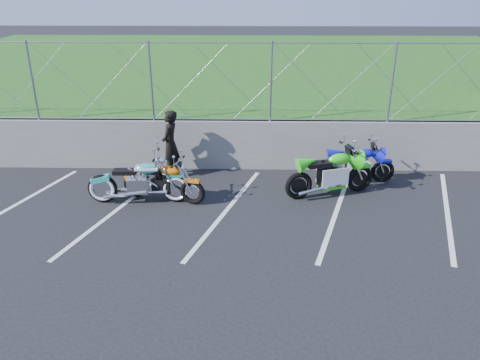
{
  "coord_description": "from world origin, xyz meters",
  "views": [
    {
      "loc": [
        0.48,
        -8.17,
        4.66
      ],
      "look_at": [
        0.28,
        1.3,
        0.59
      ],
      "focal_mm": 35.0,
      "sensor_mm": 36.0,
      "label": 1
    }
  ],
  "objects_px": {
    "naked_orange": "(164,183)",
    "sportbike_green": "(331,175)",
    "cruiser_turquoise": "(140,183)",
    "person_standing": "(170,144)",
    "sportbike_blue": "(357,166)"
  },
  "relations": [
    {
      "from": "cruiser_turquoise",
      "to": "sportbike_green",
      "type": "bearing_deg",
      "value": 4.37
    },
    {
      "from": "person_standing",
      "to": "sportbike_blue",
      "type": "bearing_deg",
      "value": 96.06
    },
    {
      "from": "sportbike_green",
      "to": "sportbike_blue",
      "type": "xyz_separation_m",
      "value": [
        0.75,
        0.76,
        -0.06
      ]
    },
    {
      "from": "naked_orange",
      "to": "sportbike_blue",
      "type": "relative_size",
      "value": 1.01
    },
    {
      "from": "naked_orange",
      "to": "sportbike_green",
      "type": "relative_size",
      "value": 0.91
    },
    {
      "from": "cruiser_turquoise",
      "to": "sportbike_green",
      "type": "height_order",
      "value": "cruiser_turquoise"
    },
    {
      "from": "cruiser_turquoise",
      "to": "person_standing",
      "type": "height_order",
      "value": "person_standing"
    },
    {
      "from": "naked_orange",
      "to": "cruiser_turquoise",
      "type": "bearing_deg",
      "value": -155.58
    },
    {
      "from": "sportbike_blue",
      "to": "person_standing",
      "type": "relative_size",
      "value": 1.13
    },
    {
      "from": "sportbike_green",
      "to": "person_standing",
      "type": "relative_size",
      "value": 1.25
    },
    {
      "from": "cruiser_turquoise",
      "to": "naked_orange",
      "type": "bearing_deg",
      "value": 7.82
    },
    {
      "from": "naked_orange",
      "to": "sportbike_blue",
      "type": "distance_m",
      "value": 4.71
    },
    {
      "from": "cruiser_turquoise",
      "to": "person_standing",
      "type": "distance_m",
      "value": 1.66
    },
    {
      "from": "sportbike_green",
      "to": "cruiser_turquoise",
      "type": "bearing_deg",
      "value": 168.86
    },
    {
      "from": "sportbike_green",
      "to": "person_standing",
      "type": "xyz_separation_m",
      "value": [
        -3.89,
        1.07,
        0.36
      ]
    }
  ]
}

